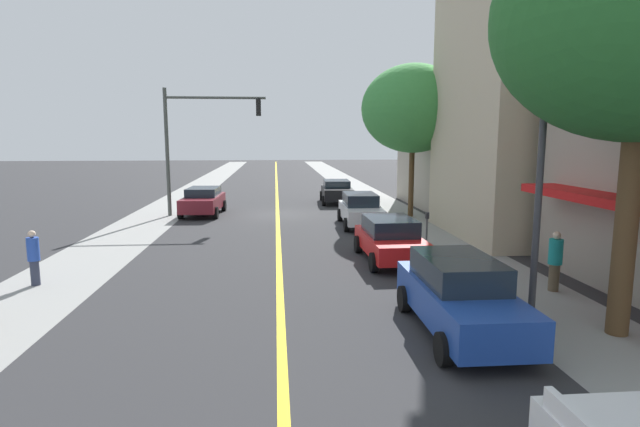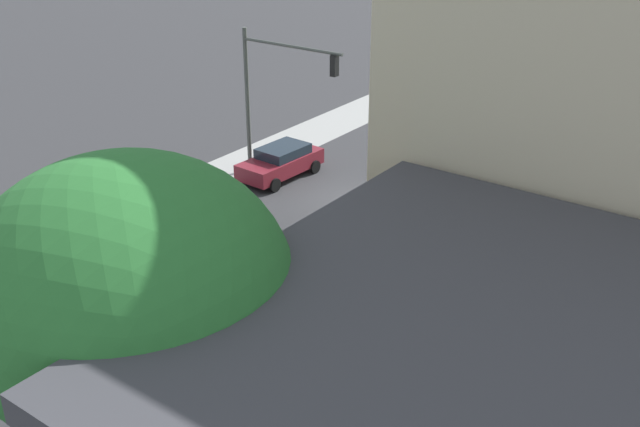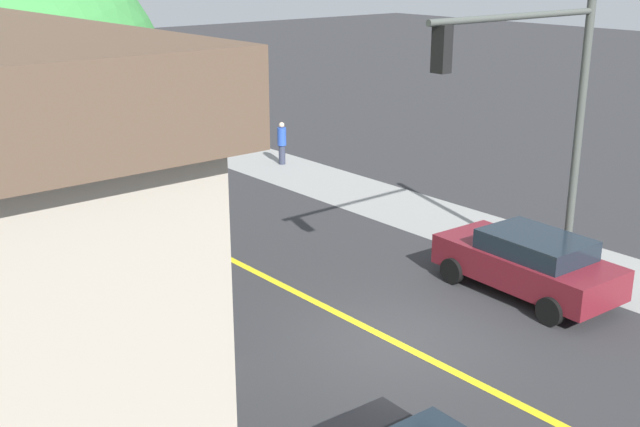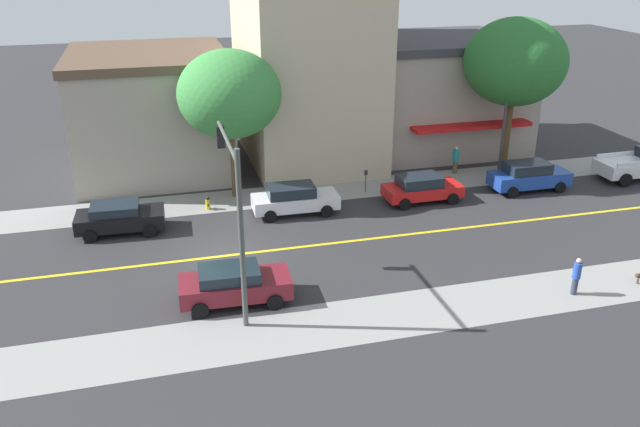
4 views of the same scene
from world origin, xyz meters
The scene contains 20 objects.
ground_plane centered at (0.00, 0.00, 0.00)m, with size 140.00×140.00×0.00m, color #2D2D30.
sidewalk_left centered at (-6.67, 0.00, 0.00)m, with size 3.08×126.00×0.01m, color gray.
sidewalk_right centered at (6.67, 0.00, 0.00)m, with size 3.08×126.00×0.01m, color gray.
road_centerline_stripe centered at (0.00, 0.00, 0.00)m, with size 0.20×126.00×0.00m, color yellow.
pale_office_building centered at (-13.52, -2.65, 3.60)m, with size 10.32×9.24×7.16m.
corner_shop_building centered at (-13.52, 7.01, 7.53)m, with size 12.02×7.94×15.03m.
brick_apartment_block centered at (-13.50, 16.26, 3.68)m, with size 10.46×10.41×7.33m.
street_tree_left_near centered at (-7.31, 18.06, 6.65)m, with size 5.98×5.98×9.21m.
street_tree_right_corner centered at (-7.21, 1.37, 5.76)m, with size 5.48×5.48×8.10m.
fire_hydrant centered at (-5.72, -0.27, 0.36)m, with size 0.44×0.24×0.73m.
parking_meter centered at (-5.91, 8.61, 0.87)m, with size 0.12×0.18×1.31m.
traffic_light_mast centered at (4.29, -0.06, 4.58)m, with size 5.45×0.32×6.87m.
street_lamp centered at (-5.92, 16.97, 4.32)m, with size 0.70×0.36×7.08m.
red_sedan_left_curb centered at (-3.86, 11.12, 0.78)m, with size 2.07×4.25×1.49m.
black_sedan_left_curb centered at (-3.90, -4.71, 0.79)m, with size 2.19×4.25×1.49m.
maroon_sedan_right_curb centered at (4.10, -0.22, 0.80)m, with size 2.23×4.43×1.50m.
white_sedan_left_curb centered at (-4.00, 4.05, 0.81)m, with size 2.01×4.50×1.57m.
blue_sedan_left_curb centered at (-3.88, 17.69, 0.85)m, with size 1.95×4.53×1.66m.
pedestrian_blue_shirt centered at (7.05, 13.13, 0.85)m, with size 0.33×0.33×1.62m.
pedestrian_teal_shirt centered at (-7.62, 14.97, 0.88)m, with size 0.38×0.38×1.69m.
Camera 4 is at (26.36, -2.66, 13.28)m, focal length 36.16 mm.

